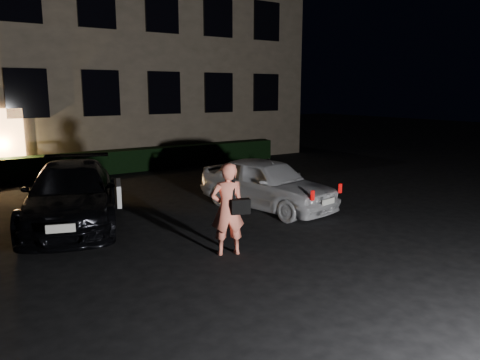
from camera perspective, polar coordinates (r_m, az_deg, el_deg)
ground at (r=9.42m, az=5.63°, el=-8.43°), size 80.00×80.00×0.00m
building at (r=22.72m, az=-20.28°, el=17.56°), size 20.00×8.11×12.00m
hedge at (r=18.42m, az=-15.71°, el=2.10°), size 15.00×0.70×0.85m
sedan at (r=11.63m, az=-19.83°, el=-1.66°), size 3.48×5.28×1.42m
hatch at (r=12.42m, az=3.29°, el=-0.40°), size 2.33×4.22×1.36m
man at (r=8.88m, az=-1.49°, el=-3.54°), size 0.76×0.63×1.78m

